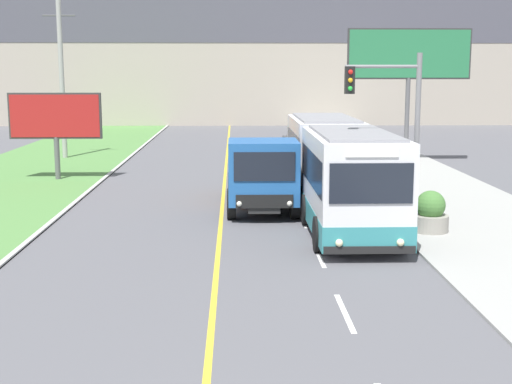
# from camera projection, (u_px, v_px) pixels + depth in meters

# --- Properties ---
(apartment_block_background) EXTENTS (80.00, 8.04, 21.07)m
(apartment_block_background) POSITION_uv_depth(u_px,v_px,m) (229.00, 10.00, 66.58)
(apartment_block_background) COLOR #A89E8E
(apartment_block_background) RESTS_ON ground_plane
(city_bus) EXTENTS (2.61, 12.69, 3.20)m
(city_bus) POSITION_uv_depth(u_px,v_px,m) (336.00, 169.00, 24.43)
(city_bus) COLOR silver
(city_bus) RESTS_ON ground_plane
(dump_truck) EXTENTS (2.45, 6.71, 2.64)m
(dump_truck) POSITION_uv_depth(u_px,v_px,m) (262.00, 176.00, 25.09)
(dump_truck) COLOR black
(dump_truck) RESTS_ON ground_plane
(car_distant) EXTENTS (1.80, 4.30, 1.45)m
(car_distant) POSITION_uv_depth(u_px,v_px,m) (298.00, 152.00, 37.89)
(car_distant) COLOR silver
(car_distant) RESTS_ON ground_plane
(utility_pole_far) EXTENTS (1.80, 0.28, 9.05)m
(utility_pole_far) POSITION_uv_depth(u_px,v_px,m) (62.00, 77.00, 40.05)
(utility_pole_far) COLOR #9E9E99
(utility_pole_far) RESTS_ON ground_plane
(traffic_light_mast) EXTENTS (2.28, 0.32, 5.49)m
(traffic_light_mast) POSITION_uv_depth(u_px,v_px,m) (395.00, 120.00, 21.24)
(traffic_light_mast) COLOR slate
(traffic_light_mast) RESTS_ON ground_plane
(billboard_large) EXTENTS (6.49, 0.24, 7.13)m
(billboard_large) POSITION_uv_depth(u_px,v_px,m) (409.00, 58.00, 37.28)
(billboard_large) COLOR #59595B
(billboard_large) RESTS_ON ground_plane
(billboard_small) EXTENTS (4.17, 0.24, 3.97)m
(billboard_small) POSITION_uv_depth(u_px,v_px,m) (55.00, 118.00, 32.31)
(billboard_small) COLOR #59595B
(billboard_small) RESTS_ON ground_plane
(planter_round_near) EXTENTS (1.13, 1.13, 1.27)m
(planter_round_near) POSITION_uv_depth(u_px,v_px,m) (430.00, 214.00, 21.85)
(planter_round_near) COLOR gray
(planter_round_near) RESTS_ON sidewalk_right
(planter_round_second) EXTENTS (1.10, 1.10, 1.27)m
(planter_round_second) POSITION_uv_depth(u_px,v_px,m) (402.00, 193.00, 25.55)
(planter_round_second) COLOR gray
(planter_round_second) RESTS_ON sidewalk_right
(planter_round_third) EXTENTS (1.10, 1.10, 1.28)m
(planter_round_third) POSITION_uv_depth(u_px,v_px,m) (380.00, 177.00, 29.25)
(planter_round_third) COLOR gray
(planter_round_third) RESTS_ON sidewalk_right
(planter_round_far) EXTENTS (1.01, 1.01, 1.24)m
(planter_round_far) POSITION_uv_depth(u_px,v_px,m) (366.00, 165.00, 32.96)
(planter_round_far) COLOR gray
(planter_round_far) RESTS_ON sidewalk_right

